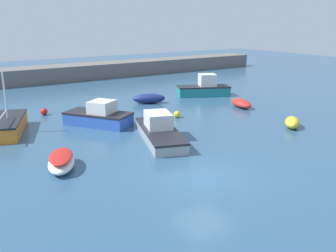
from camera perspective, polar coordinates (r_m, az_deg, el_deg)
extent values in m
cube|color=#2D5170|center=(18.30, 5.53, -8.02)|extent=(120.00, 120.00, 0.20)
cube|color=#66605B|center=(47.41, -20.28, 7.22)|extent=(66.80, 3.91, 1.84)
cube|color=orange|center=(27.07, -23.11, -0.05)|extent=(3.39, 5.42, 0.90)
cube|color=black|center=(26.94, -23.23, 0.99)|extent=(3.46, 5.53, 0.12)
cylinder|color=silver|center=(26.62, -23.59, 4.22)|extent=(0.12, 0.12, 3.23)
cylinder|color=silver|center=(25.28, -23.95, 1.43)|extent=(1.18, 3.01, 0.09)
cube|color=gray|center=(23.46, -1.25, -1.45)|extent=(3.91, 6.55, 0.59)
cube|color=black|center=(23.36, -1.25, -0.62)|extent=(3.99, 6.68, 0.12)
cube|color=silver|center=(23.67, -1.51, 0.81)|extent=(2.09, 2.43, 1.08)
ellipsoid|color=red|center=(32.93, 11.07, 3.44)|extent=(1.94, 3.03, 0.69)
cube|color=#2D56B7|center=(27.27, -10.57, 0.99)|extent=(4.34, 5.00, 0.80)
cube|color=black|center=(27.16, -10.62, 1.93)|extent=(4.43, 5.10, 0.12)
cube|color=silver|center=(26.87, -10.04, 2.77)|extent=(2.24, 2.22, 0.99)
cube|color=teal|center=(37.40, 5.41, 5.27)|extent=(5.36, 3.87, 0.86)
cube|color=black|center=(37.31, 5.43, 6.01)|extent=(5.46, 3.95, 0.12)
cube|color=silver|center=(37.31, 6.02, 6.90)|extent=(2.07, 2.04, 1.28)
ellipsoid|color=yellow|center=(27.55, 18.41, 0.53)|extent=(2.17, 2.08, 0.75)
ellipsoid|color=white|center=(19.78, -15.94, -5.42)|extent=(2.28, 3.20, 0.62)
ellipsoid|color=red|center=(19.66, -16.02, -4.45)|extent=(2.05, 2.88, 0.24)
ellipsoid|color=navy|center=(33.84, -2.92, 4.21)|extent=(3.14, 2.30, 0.88)
sphere|color=yellow|center=(28.86, 1.38, 1.80)|extent=(0.51, 0.51, 0.51)
sphere|color=red|center=(31.22, -18.37, 2.09)|extent=(0.55, 0.55, 0.55)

